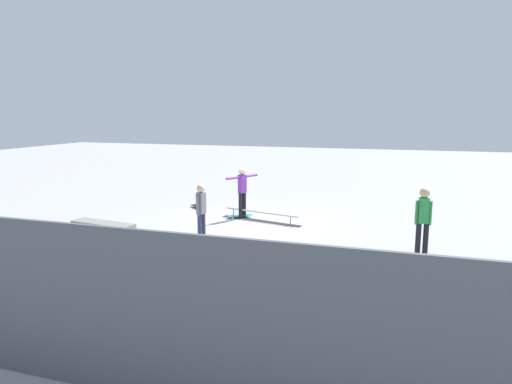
% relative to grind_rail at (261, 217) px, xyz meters
% --- Properties ---
extents(ground_plane, '(60.00, 60.00, 0.00)m').
position_rel_grind_rail_xyz_m(ground_plane, '(0.08, 0.38, -0.13)').
color(ground_plane, '#9E9EA3').
extents(grind_rail, '(2.71, 0.89, 0.31)m').
position_rel_grind_rail_xyz_m(grind_rail, '(0.00, 0.00, 0.00)').
color(grind_rail, black).
rests_on(grind_rail, ground_plane).
extents(skate_ledge, '(2.01, 0.76, 0.27)m').
position_rel_grind_rail_xyz_m(skate_ledge, '(3.87, 2.58, 0.00)').
color(skate_ledge, gray).
rests_on(skate_ledge, ground_plane).
extents(skater_main, '(0.67, 1.19, 1.62)m').
position_rel_grind_rail_xyz_m(skater_main, '(0.68, -0.21, 0.81)').
color(skater_main, black).
rests_on(skater_main, ground_plane).
extents(skateboard_main, '(0.75, 0.66, 0.09)m').
position_rel_grind_rail_xyz_m(skateboard_main, '(0.77, -0.22, -0.06)').
color(skateboard_main, teal).
rests_on(skateboard_main, ground_plane).
extents(bystander_grey_shirt, '(0.22, 0.35, 1.52)m').
position_rel_grind_rail_xyz_m(bystander_grey_shirt, '(0.76, 2.73, 0.73)').
color(bystander_grey_shirt, '#2D3351').
rests_on(bystander_grey_shirt, ground_plane).
extents(bystander_green_shirt, '(0.38, 0.23, 1.65)m').
position_rel_grind_rail_xyz_m(bystander_green_shirt, '(-4.61, 2.36, 0.80)').
color(bystander_green_shirt, black).
rests_on(bystander_green_shirt, ground_plane).
extents(loose_skateboard_black, '(0.75, 0.66, 0.09)m').
position_rel_grind_rail_xyz_m(loose_skateboard_black, '(2.65, -1.12, -0.06)').
color(loose_skateboard_black, black).
rests_on(loose_skateboard_black, ground_plane).
extents(trash_bin, '(0.63, 0.63, 0.90)m').
position_rel_grind_rail_xyz_m(trash_bin, '(1.38, 7.06, 0.32)').
color(trash_bin, '#1E592D').
rests_on(trash_bin, ground_plane).
extents(back_fence, '(24.00, 0.06, 2.06)m').
position_rel_grind_rail_xyz_m(back_fence, '(0.08, 8.98, 0.90)').
color(back_fence, '#4C5156').
rests_on(back_fence, ground_plane).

